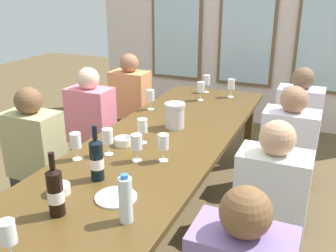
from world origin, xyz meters
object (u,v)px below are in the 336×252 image
Objects in this scene: wine_glass_8 at (150,96)px; wine_glass_1 at (201,88)px; wine_bottle_0 at (55,191)px; wine_bottle_1 at (97,159)px; wine_glass_0 at (8,234)px; dining_table at (161,146)px; wine_glass_5 at (137,143)px; wine_glass_9 at (76,141)px; water_bottle at (126,200)px; metal_pitcher at (175,115)px; tasting_bowl_1 at (59,189)px; white_plate_0 at (116,197)px; seated_person_6 at (37,165)px; tasting_bowl_0 at (123,141)px; wine_glass_4 at (163,143)px; wine_glass_7 at (207,81)px; wine_glass_2 at (231,85)px; seated_person_2 at (92,133)px; wine_glass_3 at (108,137)px; seated_person_7 at (269,219)px; seated_person_5 at (296,132)px; seated_person_4 at (131,110)px; seated_person_3 at (286,164)px.

wine_glass_1 is at bearing 54.73° from wine_glass_8.
wine_bottle_0 is 0.37m from wine_bottle_1.
wine_glass_0 is (0.03, -0.33, -0.01)m from wine_bottle_0.
wine_bottle_0 is (-0.06, -1.05, 0.19)m from dining_table.
wine_glass_9 is at bearing -159.84° from wine_glass_5.
wine_bottle_0 is at bearing -166.09° from water_bottle.
metal_pitcher is 0.93m from wine_bottle_1.
metal_pitcher is 1.09× the size of wine_glass_0.
white_plate_0 is at bearing 14.61° from tasting_bowl_1.
seated_person_6 is at bearing 150.74° from water_bottle.
wine_glass_0 is at bearing -82.23° from tasting_bowl_0.
wine_glass_4 and wine_glass_7 have the same top height.
wine_bottle_0 is 2.28m from wine_glass_2.
dining_table is at bearing -22.61° from seated_person_2.
wine_glass_7 is (-0.03, 2.33, -0.00)m from wine_bottle_0.
wine_glass_7 is 1.24m from seated_person_2.
wine_glass_7 is at bearing 94.95° from metal_pitcher.
wine_glass_4 is at bearing -18.21° from tasting_bowl_0.
wine_glass_2 reaches higher than white_plate_0.
wine_glass_3 and wine_glass_8 have the same top height.
seated_person_7 is at bearing 47.07° from water_bottle.
seated_person_5 and seated_person_6 have the same top height.
seated_person_4 is 1.41m from seated_person_6.
wine_glass_0 is at bearing -71.74° from seated_person_4.
wine_glass_1 is 1.00× the size of wine_glass_4.
wine_glass_4 is 1.00× the size of wine_glass_8.
wine_glass_9 is at bearing -18.20° from seated_person_6.
wine_glass_0 is 0.16× the size of seated_person_3.
dining_table is 16.49× the size of wine_glass_4.
dining_table is at bearing -98.57° from wine_glass_2.
seated_person_7 is (1.66, -0.01, 0.00)m from seated_person_6.
seated_person_2 is at bearing 90.00° from seated_person_6.
wine_glass_2 and wine_glass_8 have the same top height.
metal_pitcher reaches higher than tasting_bowl_0.
seated_person_5 is (0.91, 1.75, -0.34)m from wine_bottle_1.
seated_person_7 is (0.85, 1.01, -0.33)m from wine_glass_0.
wine_glass_4 reaches higher than white_plate_0.
seated_person_4 reaches higher than wine_glass_0.
tasting_bowl_1 is 0.67× the size of wine_glass_0.
seated_person_6 reaches higher than white_plate_0.
seated_person_2 is at bearing 129.16° from white_plate_0.
water_bottle is 0.65m from wine_glass_4.
tasting_bowl_0 is 1.44m from seated_person_4.
white_plate_0 is at bearing -63.43° from tasting_bowl_0.
wine_glass_7 is 0.16× the size of seated_person_6.
seated_person_6 reaches higher than wine_glass_9.
seated_person_6 is at bearing -155.72° from seated_person_3.
wine_glass_3 is at bearing -103.39° from wine_glass_2.
wine_glass_2 is (0.23, 0.22, 0.00)m from wine_glass_1.
seated_person_4 is (-0.63, 1.44, -0.33)m from wine_glass_3.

